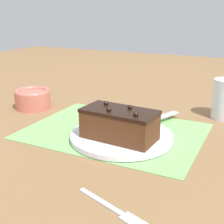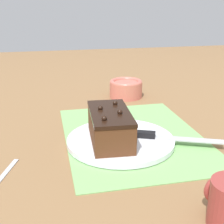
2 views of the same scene
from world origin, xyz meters
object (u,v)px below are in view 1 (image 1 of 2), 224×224
at_px(cake_plate, 122,136).
at_px(dessert_fork, 116,210).
at_px(serving_knife, 140,123).
at_px(small_bowl, 33,98).
at_px(chocolate_cake, 119,124).

relative_size(cake_plate, dessert_fork, 1.75).
bearing_deg(serving_knife, cake_plate, -79.12).
bearing_deg(small_bowl, chocolate_cake, 159.99).
relative_size(cake_plate, chocolate_cake, 1.41).
xyz_separation_m(chocolate_cake, dessert_fork, (-0.11, 0.24, -0.05)).
distance_m(serving_knife, small_bowl, 0.39).
relative_size(serving_knife, small_bowl, 1.94).
bearing_deg(cake_plate, dessert_fork, 112.99).
xyz_separation_m(serving_knife, small_bowl, (0.39, -0.03, 0.01)).
distance_m(cake_plate, dessert_fork, 0.29).
distance_m(serving_knife, dessert_fork, 0.37).
bearing_deg(chocolate_cake, serving_knife, -95.59).
bearing_deg(dessert_fork, serving_knife, -145.90).
distance_m(cake_plate, small_bowl, 0.39).
relative_size(chocolate_cake, small_bowl, 1.58).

